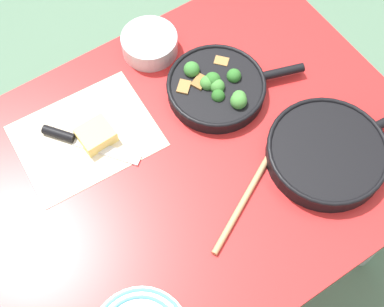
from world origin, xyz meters
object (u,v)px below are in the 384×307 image
skillet_broccoli (217,87)px  prep_bowl_steel (150,44)px  skillet_eggs (327,153)px  grater_knife (77,140)px  cheese_block (96,135)px  wooden_spoon (259,173)px

skillet_broccoli → prep_bowl_steel: size_ratio=2.37×
skillet_eggs → grater_knife: (-0.49, 0.38, -0.02)m
skillet_eggs → cheese_block: size_ratio=4.66×
grater_knife → prep_bowl_steel: size_ratio=1.46×
prep_bowl_steel → wooden_spoon: bearing=-87.4°
skillet_eggs → cheese_block: 0.58m
cheese_block → prep_bowl_steel: 0.31m
cheese_block → prep_bowl_steel: size_ratio=0.57×
wooden_spoon → grater_knife: size_ratio=1.54×
skillet_broccoli → cheese_block: bearing=-170.6°
skillet_broccoli → grater_knife: bearing=-172.6°
skillet_broccoli → grater_knife: 0.39m
grater_knife → prep_bowl_steel: prep_bowl_steel is taller
skillet_eggs → prep_bowl_steel: prep_bowl_steel is taller
skillet_broccoli → grater_knife: skillet_broccoli is taller
skillet_eggs → cheese_block: (-0.45, 0.36, -0.01)m
wooden_spoon → cheese_block: cheese_block is taller
wooden_spoon → cheese_block: size_ratio=3.95×
cheese_block → grater_knife: bearing=155.4°
grater_knife → prep_bowl_steel: (0.31, 0.15, 0.02)m
skillet_broccoli → prep_bowl_steel: 0.23m
skillet_broccoli → skillet_eggs: (0.11, -0.31, -0.00)m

